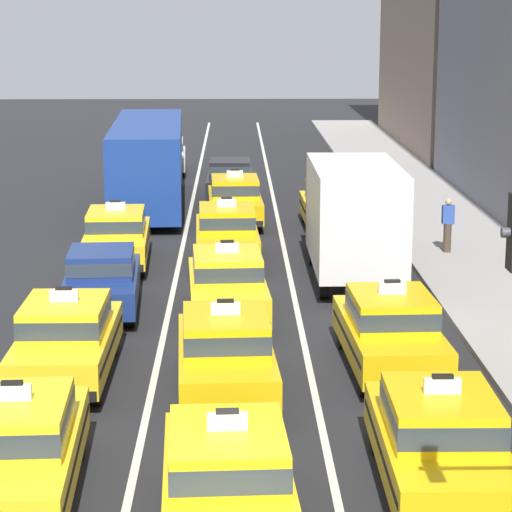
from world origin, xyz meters
The scene contains 20 objects.
lane_stripe_left_center centered at (-1.60, 20.00, 0.00)m, with size 0.14×80.00×0.01m, color silver.
lane_stripe_center_right centered at (1.60, 20.00, 0.00)m, with size 0.14×80.00×0.01m, color silver.
sidewalk_curb centered at (7.20, 15.00, 0.07)m, with size 4.00×90.00×0.15m, color #9E9993.
taxi_left_nearest centered at (-3.26, 2.51, 0.88)m, with size 2.00×4.63×1.96m.
taxi_left_second centered at (-3.35, 8.17, 0.88)m, with size 1.84×4.57×1.96m.
sedan_left_third centered at (-3.24, 13.27, 0.85)m, with size 2.00×4.39×1.58m.
taxi_left_fourth centered at (-3.39, 18.32, 0.88)m, with size 2.00×4.63×1.96m.
bus_left_fifth centered at (-3.19, 28.04, 1.82)m, with size 2.98×11.30×3.22m.
sedan_left_sixth centered at (-3.08, 37.00, 0.85)m, with size 1.93×4.37×1.58m.
taxi_center_nearest centered at (-0.07, 1.28, 0.88)m, with size 2.00×4.63×1.96m.
taxi_center_second centered at (-0.14, 7.14, 0.88)m, with size 2.02×4.64×1.96m.
taxi_center_third centered at (-0.14, 12.61, 0.88)m, with size 2.04×4.64×1.96m.
taxi_center_fourth centered at (-0.18, 18.81, 0.88)m, with size 1.95×4.61×1.96m.
taxi_center_fifth centered at (0.06, 24.64, 0.88)m, with size 1.96×4.61×1.96m.
sedan_center_sixth centered at (-0.13, 29.75, 0.85)m, with size 1.83×4.33×1.58m.
taxi_right_nearest centered at (3.18, 2.68, 0.88)m, with size 1.86×4.58×1.96m.
taxi_right_second centered at (3.25, 8.62, 0.88)m, with size 1.98×4.62×1.96m.
box_truck_right_third centered at (3.31, 16.80, 1.78)m, with size 2.31×6.96×3.27m.
taxi_right_fourth centered at (3.31, 23.30, 0.88)m, with size 1.90×4.59×1.96m.
pedestrian_mid_block centered at (6.49, 19.29, 0.98)m, with size 0.36×0.24×1.65m.
Camera 1 is at (0.05, -13.06, 7.32)m, focal length 76.96 mm.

